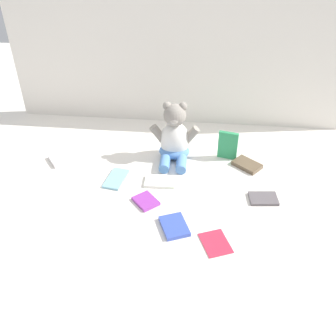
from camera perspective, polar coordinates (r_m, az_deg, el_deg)
ground_plane at (r=1.66m, az=0.29°, el=-0.77°), size 3.20×3.20×0.00m
backdrop_drape at (r=1.91m, az=1.83°, el=16.94°), size 1.68×0.03×0.74m
teddy_bear at (r=1.71m, az=0.97°, el=4.43°), size 0.22×0.20×0.27m
book_case_0 at (r=1.57m, az=13.99°, el=-4.43°), size 0.12×0.09×0.01m
book_case_1 at (r=1.64m, az=-7.71°, el=-1.58°), size 0.09×0.15×0.01m
book_case_2 at (r=1.73m, az=11.66°, el=0.48°), size 0.14×0.13×0.02m
book_case_3 at (r=1.51m, az=-3.32°, el=-4.93°), size 0.12×0.12×0.01m
book_case_4 at (r=1.74m, az=8.87°, el=3.33°), size 0.09×0.04×0.14m
book_case_5 at (r=1.36m, az=7.06°, el=-10.96°), size 0.13×0.14×0.01m
book_case_6 at (r=1.60m, az=-1.24°, el=-2.04°), size 0.13×0.08×0.01m
book_case_7 at (r=1.40m, az=0.94°, el=-8.63°), size 0.13×0.14×0.02m
book_case_8 at (r=1.80m, az=-15.92°, el=1.17°), size 0.11×0.12×0.02m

